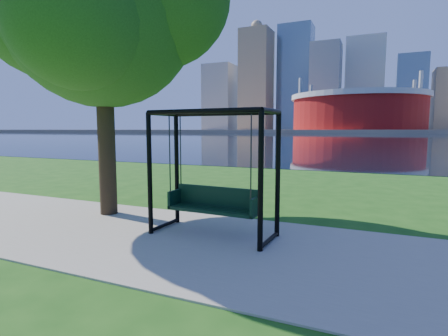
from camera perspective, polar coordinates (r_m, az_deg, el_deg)
The scene contains 8 objects.
ground at distance 6.87m, azimuth 1.52°, elevation -11.54°, with size 900.00×900.00×0.00m, color #1E5114.
path at distance 6.42m, azimuth -0.21°, elevation -12.67°, with size 120.00×4.00×0.03m, color #9E937F.
river at distance 108.10m, azimuth 22.45°, elevation 4.73°, with size 900.00×180.00×0.02m, color black.
far_bank at distance 312.07m, azimuth 23.35°, elevation 5.60°, with size 900.00×228.00×2.00m, color #937F60.
stadium at distance 241.68m, azimuth 20.95°, elevation 8.78°, with size 83.00×83.00×32.00m.
skyline at distance 327.27m, azimuth 22.88°, elevation 11.75°, with size 392.00×66.00×96.50m.
swing at distance 6.83m, azimuth -1.70°, elevation -1.33°, with size 2.46×1.15×2.48m.
park_tree at distance 9.50m, azimuth -19.37°, elevation 23.77°, with size 5.80×5.24×7.21m.
Camera 1 is at (2.46, -6.05, 2.10)m, focal length 28.00 mm.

